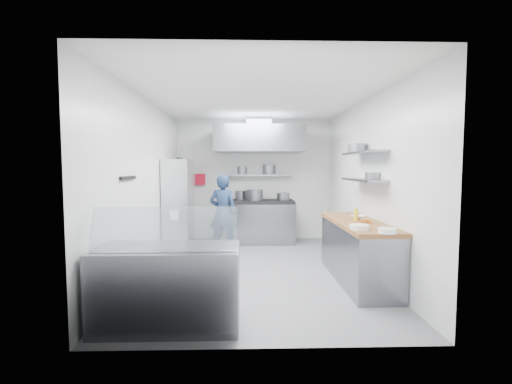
{
  "coord_description": "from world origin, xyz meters",
  "views": [
    {
      "loc": [
        -0.17,
        -5.58,
        1.68
      ],
      "look_at": [
        0.0,
        0.6,
        1.25
      ],
      "focal_mm": 24.0,
      "sensor_mm": 36.0,
      "label": 1
    }
  ],
  "objects_px": {
    "gas_range": "(259,223)",
    "wire_rack": "(179,206)",
    "chef": "(223,213)",
    "display_case": "(169,287)"
  },
  "relations": [
    {
      "from": "gas_range",
      "to": "display_case",
      "type": "xyz_separation_m",
      "value": [
        -1.1,
        -4.1,
        -0.03
      ]
    },
    {
      "from": "gas_range",
      "to": "chef",
      "type": "height_order",
      "value": "chef"
    },
    {
      "from": "wire_rack",
      "to": "display_case",
      "type": "distance_m",
      "value": 3.38
    },
    {
      "from": "wire_rack",
      "to": "gas_range",
      "type": "bearing_deg",
      "value": 26.13
    },
    {
      "from": "gas_range",
      "to": "chef",
      "type": "bearing_deg",
      "value": -132.14
    },
    {
      "from": "wire_rack",
      "to": "display_case",
      "type": "height_order",
      "value": "wire_rack"
    },
    {
      "from": "gas_range",
      "to": "chef",
      "type": "xyz_separation_m",
      "value": [
        -0.74,
        -0.82,
        0.33
      ]
    },
    {
      "from": "gas_range",
      "to": "chef",
      "type": "distance_m",
      "value": 1.16
    },
    {
      "from": "wire_rack",
      "to": "chef",
      "type": "bearing_deg",
      "value": -1.47
    },
    {
      "from": "gas_range",
      "to": "wire_rack",
      "type": "bearing_deg",
      "value": -153.87
    }
  ]
}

